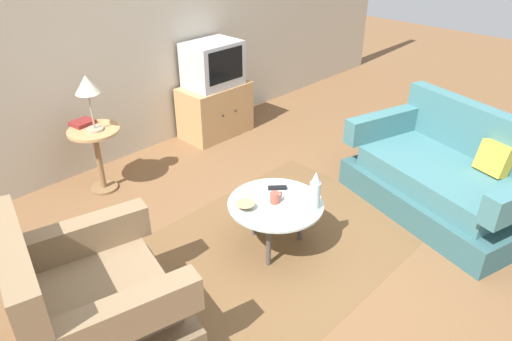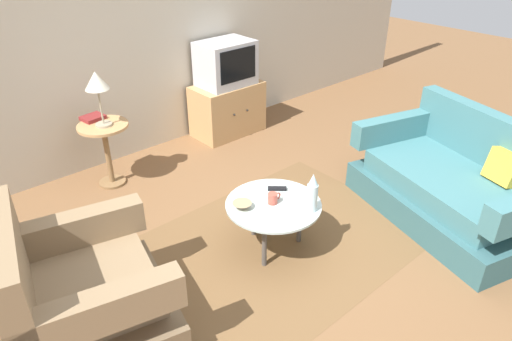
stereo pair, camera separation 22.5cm
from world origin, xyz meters
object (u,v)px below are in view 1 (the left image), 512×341
object	(u,v)px
coffee_table	(275,207)
table_lamp	(87,88)
side_table	(97,147)
book	(82,123)
television	(213,64)
vase	(315,191)
tv_remote_dark	(277,188)
armchair	(93,307)
tv_stand	(215,110)
bowl	(245,206)
mug	(275,197)
couch	(447,179)

from	to	relation	value
coffee_table	table_lamp	bearing A→B (deg)	105.94
side_table	book	size ratio (longest dim) A/B	2.89
television	book	bearing A→B (deg)	-179.83
table_lamp	vase	distance (m)	2.05
side_table	tv_remote_dark	distance (m)	1.70
armchair	vase	xyz separation A→B (m)	(1.55, -0.37, 0.24)
tv_stand	side_table	bearing A→B (deg)	-174.04
side_table	bowl	size ratio (longest dim) A/B	4.30
table_lamp	mug	xyz separation A→B (m)	(0.48, -1.66, -0.55)
couch	mug	size ratio (longest dim) A/B	15.19
armchair	book	size ratio (longest dim) A/B	5.17
coffee_table	table_lamp	distance (m)	1.84
coffee_table	book	bearing A→B (deg)	104.72
armchair	coffee_table	bearing A→B (deg)	98.76
mug	bowl	xyz separation A→B (m)	(-0.21, 0.10, -0.02)
mug	television	bearing A→B (deg)	60.36
armchair	tv_remote_dark	xyz separation A→B (m)	(1.56, -0.01, 0.10)
table_lamp	bowl	xyz separation A→B (m)	(0.27, -1.56, -0.57)
side_table	tv_stand	distance (m)	1.55
armchair	couch	xyz separation A→B (m)	(2.81, -0.81, -0.02)
television	tv_remote_dark	bearing A→B (deg)	-117.45
vase	tv_remote_dark	xyz separation A→B (m)	(0.01, 0.36, -0.13)
side_table	coffee_table	bearing A→B (deg)	-74.31
table_lamp	bowl	size ratio (longest dim) A/B	3.47
couch	vase	size ratio (longest dim) A/B	5.90
television	table_lamp	xyz separation A→B (m)	(-1.53, -0.20, 0.18)
couch	tv_stand	world-z (taller)	couch
mug	tv_remote_dark	bearing A→B (deg)	36.49
table_lamp	mug	world-z (taller)	table_lamp
book	armchair	bearing A→B (deg)	-126.02
armchair	tv_stand	distance (m)	3.01
tv_stand	vase	xyz separation A→B (m)	(-0.92, -2.10, 0.25)
couch	tv_remote_dark	size ratio (longest dim) A/B	13.06
table_lamp	bowl	bearing A→B (deg)	-80.35
armchair	table_lamp	distance (m)	1.93
mug	vase	bearing A→B (deg)	-60.71
vase	book	bearing A→B (deg)	106.65
table_lamp	side_table	bearing A→B (deg)	90.92
tv_stand	table_lamp	bearing A→B (deg)	-172.97
table_lamp	vase	size ratio (longest dim) A/B	1.65
bowl	book	size ratio (longest dim) A/B	0.67
tv_stand	bowl	world-z (taller)	tv_stand
vase	tv_remote_dark	world-z (taller)	vase
mug	tv_remote_dark	xyz separation A→B (m)	(0.15, 0.11, -0.03)
tv_remote_dark	tv_stand	bearing A→B (deg)	-74.33
side_table	television	distance (m)	1.59
television	vase	bearing A→B (deg)	-113.54
coffee_table	tv_remote_dark	xyz separation A→B (m)	(0.15, 0.12, 0.05)
armchair	television	size ratio (longest dim) A/B	1.86
coffee_table	armchair	bearing A→B (deg)	175.04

